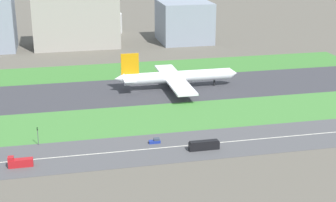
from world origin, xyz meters
name	(u,v)px	position (x,y,z in m)	size (l,w,h in m)	color
ground_plane	(135,91)	(0.00, 0.00, 0.00)	(800.00, 800.00, 0.00)	#5B564C
runway	(135,91)	(0.00, 0.00, 0.05)	(280.00, 46.00, 0.10)	#38383D
grass_median_north	(124,70)	(0.00, 41.00, 0.05)	(280.00, 36.00, 0.10)	#3D7A33
grass_median_south	(150,119)	(0.00, -41.00, 0.05)	(280.00, 36.00, 0.10)	#427F38
highway	(166,148)	(0.00, -73.00, 0.05)	(280.00, 28.00, 0.10)	#4C4C4F
highway_centerline	(166,147)	(0.00, -73.00, 0.11)	(266.00, 0.50, 0.01)	silver
airliner	(175,77)	(20.91, 0.00, 6.23)	(65.00, 56.00, 19.70)	white
car_2	(155,141)	(-3.09, -68.00, 0.92)	(4.40, 1.80, 2.00)	navy
bus_1	(204,145)	(13.57, -78.00, 1.82)	(11.60, 2.50, 3.50)	black
truck_1	(20,162)	(-52.96, -78.00, 1.67)	(8.40, 2.50, 4.00)	#B2191E
traffic_light	(38,135)	(-47.05, -60.01, 4.29)	(0.36, 0.50, 7.20)	#4C4C51
hangar_building	(76,20)	(-23.29, 114.00, 18.88)	(58.33, 33.02, 37.77)	#9E998E
office_tower	(184,21)	(54.68, 114.00, 14.61)	(36.10, 39.41, 29.22)	gray
fuel_tank_west	(106,23)	(1.89, 159.00, 7.57)	(25.81, 25.81, 15.13)	silver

